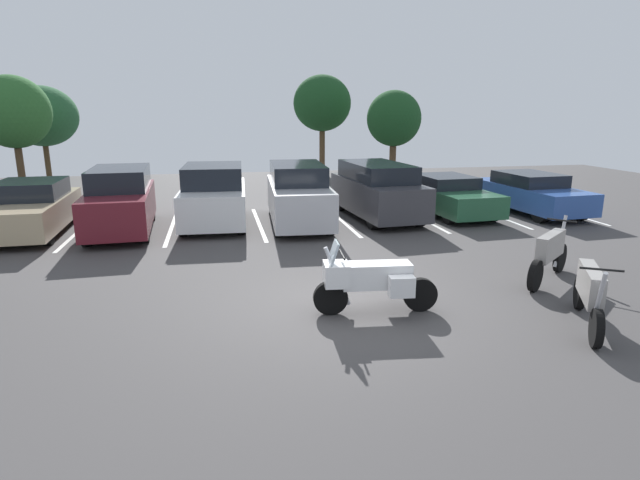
% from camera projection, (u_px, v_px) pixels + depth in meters
% --- Properties ---
extents(ground, '(44.00, 44.00, 0.10)m').
position_uv_depth(ground, '(344.00, 308.00, 9.75)').
color(ground, '#423F3F').
extents(motorcycle_touring, '(2.27, 1.00, 1.35)m').
position_uv_depth(motorcycle_touring, '(371.00, 279.00, 9.26)').
color(motorcycle_touring, black).
rests_on(motorcycle_touring, ground).
extents(motorcycle_second, '(1.23, 2.06, 1.24)m').
position_uv_depth(motorcycle_second, '(590.00, 293.00, 8.69)').
color(motorcycle_second, black).
rests_on(motorcycle_second, ground).
extents(motorcycle_third, '(1.90, 1.57, 1.30)m').
position_uv_depth(motorcycle_third, '(550.00, 254.00, 11.04)').
color(motorcycle_third, black).
rests_on(motorcycle_third, ground).
extents(parking_stripes, '(21.98, 5.06, 0.01)m').
position_uv_depth(parking_stripes, '(259.00, 224.00, 16.78)').
color(parking_stripes, silver).
rests_on(parking_stripes, ground).
extents(car_tan, '(2.09, 4.85, 1.54)m').
position_uv_depth(car_tan, '(30.00, 209.00, 15.35)').
color(car_tan, tan).
rests_on(car_tan, ground).
extents(car_maroon, '(2.00, 4.71, 1.89)m').
position_uv_depth(car_maroon, '(120.00, 201.00, 15.52)').
color(car_maroon, maroon).
rests_on(car_maroon, ground).
extents(car_white, '(2.15, 4.36, 1.89)m').
position_uv_depth(car_white, '(214.00, 196.00, 16.45)').
color(car_white, white).
rests_on(car_white, ground).
extents(car_silver, '(2.04, 4.93, 1.91)m').
position_uv_depth(car_silver, '(298.00, 195.00, 16.55)').
color(car_silver, '#B7B7BC').
rests_on(car_silver, ground).
extents(car_charcoal, '(2.19, 4.90, 1.85)m').
position_uv_depth(car_charcoal, '(377.00, 190.00, 17.51)').
color(car_charcoal, '#38383D').
rests_on(car_charcoal, ground).
extents(car_green, '(2.11, 4.60, 1.33)m').
position_uv_depth(car_green, '(448.00, 195.00, 18.24)').
color(car_green, '#235638').
rests_on(car_green, ground).
extents(car_blue, '(2.13, 4.91, 1.40)m').
position_uv_depth(car_blue, '(530.00, 193.00, 18.50)').
color(car_blue, '#2D519E').
rests_on(car_blue, ground).
extents(tree_center_left, '(3.08, 3.08, 5.04)m').
position_uv_depth(tree_center_left, '(13.00, 112.00, 22.25)').
color(tree_center_left, '#4C3823').
rests_on(tree_center_left, ground).
extents(tree_far_left, '(2.78, 2.78, 4.57)m').
position_uv_depth(tree_far_left, '(394.00, 119.00, 26.60)').
color(tree_far_left, '#4C3823').
rests_on(tree_far_left, ground).
extents(tree_left, '(3.56, 3.56, 4.80)m').
position_uv_depth(tree_left, '(42.00, 116.00, 26.70)').
color(tree_left, '#4C3823').
rests_on(tree_left, ground).
extents(tree_center, '(3.25, 3.25, 5.51)m').
position_uv_depth(tree_center, '(322.00, 103.00, 29.24)').
color(tree_center, '#4C3823').
rests_on(tree_center, ground).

